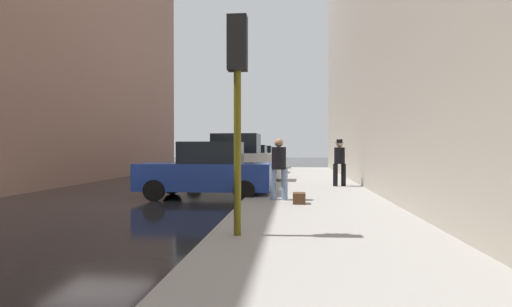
% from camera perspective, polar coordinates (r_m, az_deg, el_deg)
% --- Properties ---
extents(ground_plane, '(120.00, 120.00, 0.00)m').
position_cam_1_polar(ground_plane, '(12.08, -21.46, -6.84)').
color(ground_plane, black).
extents(sidewalk, '(4.00, 40.00, 0.15)m').
position_cam_1_polar(sidewalk, '(10.79, 8.52, -7.29)').
color(sidewalk, gray).
rests_on(sidewalk, ground_plane).
extents(parked_blue_sedan, '(4.21, 2.08, 1.79)m').
position_cam_1_polar(parked_blue_sedan, '(12.87, -7.04, -2.54)').
color(parked_blue_sedan, navy).
rests_on(parked_blue_sedan, ground_plane).
extents(parked_white_van, '(4.67, 2.20, 2.25)m').
position_cam_1_polar(parked_white_van, '(18.24, -3.31, -1.00)').
color(parked_white_van, silver).
rests_on(parked_white_van, ground_plane).
extents(parked_silver_sedan, '(4.25, 2.15, 1.79)m').
position_cam_1_polar(parked_silver_sedan, '(24.02, -1.19, -1.03)').
color(parked_silver_sedan, '#B7BABF').
rests_on(parked_silver_sedan, ground_plane).
extents(parked_dark_green_sedan, '(4.23, 2.12, 1.79)m').
position_cam_1_polar(parked_dark_green_sedan, '(29.66, 0.08, -0.70)').
color(parked_dark_green_sedan, '#193828').
rests_on(parked_dark_green_sedan, ground_plane).
extents(fire_hydrant, '(0.42, 0.22, 0.70)m').
position_cam_1_polar(fire_hydrant, '(13.17, 1.19, -3.99)').
color(fire_hydrant, red).
rests_on(fire_hydrant, sidewalk).
extents(traffic_light, '(0.32, 0.32, 3.60)m').
position_cam_1_polar(traffic_light, '(6.66, -2.67, 10.93)').
color(traffic_light, '#514C0F').
rests_on(traffic_light, sidewalk).
extents(pedestrian_in_jeans, '(0.53, 0.48, 1.71)m').
position_cam_1_polar(pedestrian_in_jeans, '(11.10, 3.28, -1.73)').
color(pedestrian_in_jeans, '#728CB2').
rests_on(pedestrian_in_jeans, sidewalk).
extents(pedestrian_with_fedora, '(0.53, 0.48, 1.78)m').
position_cam_1_polar(pedestrian_with_fedora, '(15.46, 11.84, -0.94)').
color(pedestrian_with_fedora, black).
rests_on(pedestrian_with_fedora, sidewalk).
extents(duffel_bag, '(0.32, 0.44, 0.28)m').
position_cam_1_polar(duffel_bag, '(10.44, 6.17, -6.37)').
color(duffel_bag, '#472D19').
rests_on(duffel_bag, sidewalk).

